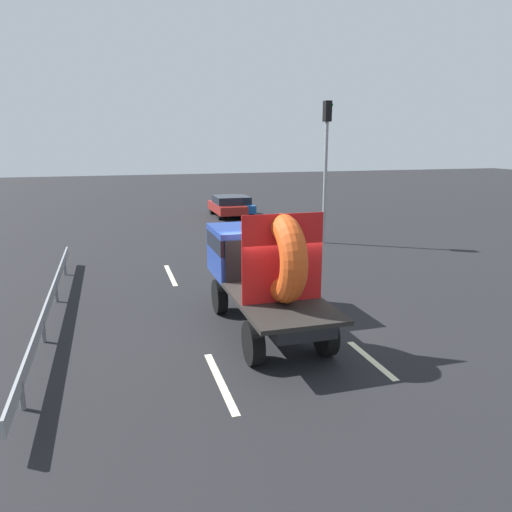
% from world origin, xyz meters
% --- Properties ---
extents(ground_plane, '(120.00, 120.00, 0.00)m').
position_xyz_m(ground_plane, '(0.00, 0.00, 0.00)').
color(ground_plane, black).
extents(flatbed_truck, '(2.02, 5.43, 3.19)m').
position_xyz_m(flatbed_truck, '(-0.33, 0.74, 1.62)').
color(flatbed_truck, black).
rests_on(flatbed_truck, ground_plane).
extents(distant_sedan, '(1.72, 4.01, 1.31)m').
position_xyz_m(distant_sedan, '(3.11, 19.26, 0.70)').
color(distant_sedan, black).
rests_on(distant_sedan, ground_plane).
extents(traffic_light, '(0.42, 0.36, 6.47)m').
position_xyz_m(traffic_light, '(5.62, 9.93, 4.17)').
color(traffic_light, gray).
rests_on(traffic_light, ground_plane).
extents(guardrail, '(0.10, 12.73, 0.71)m').
position_xyz_m(guardrail, '(-5.70, 2.56, 0.53)').
color(guardrail, gray).
rests_on(guardrail, ground_plane).
extents(lane_dash_left_near, '(0.16, 2.68, 0.01)m').
position_xyz_m(lane_dash_left_near, '(-2.05, -2.19, 0.00)').
color(lane_dash_left_near, beige).
rests_on(lane_dash_left_near, ground_plane).
extents(lane_dash_left_far, '(0.16, 2.87, 0.01)m').
position_xyz_m(lane_dash_left_far, '(-2.05, 6.21, 0.00)').
color(lane_dash_left_far, beige).
rests_on(lane_dash_left_far, ground_plane).
extents(lane_dash_right_near, '(0.16, 2.05, 0.01)m').
position_xyz_m(lane_dash_right_near, '(1.39, -2.15, 0.00)').
color(lane_dash_right_near, beige).
rests_on(lane_dash_right_near, ground_plane).
extents(lane_dash_right_far, '(0.16, 2.84, 0.01)m').
position_xyz_m(lane_dash_right_far, '(1.39, 6.30, 0.00)').
color(lane_dash_right_far, beige).
rests_on(lane_dash_right_far, ground_plane).
extents(oncoming_car, '(1.61, 3.76, 1.23)m').
position_xyz_m(oncoming_car, '(3.87, 19.81, 0.66)').
color(oncoming_car, black).
rests_on(oncoming_car, ground_plane).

